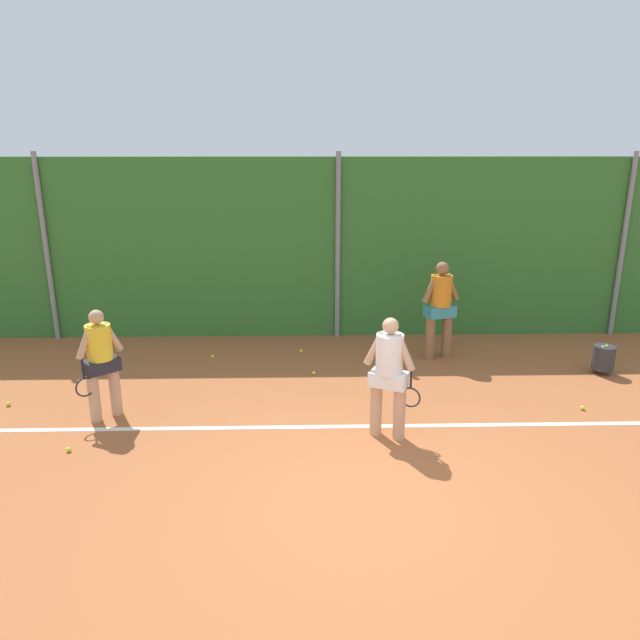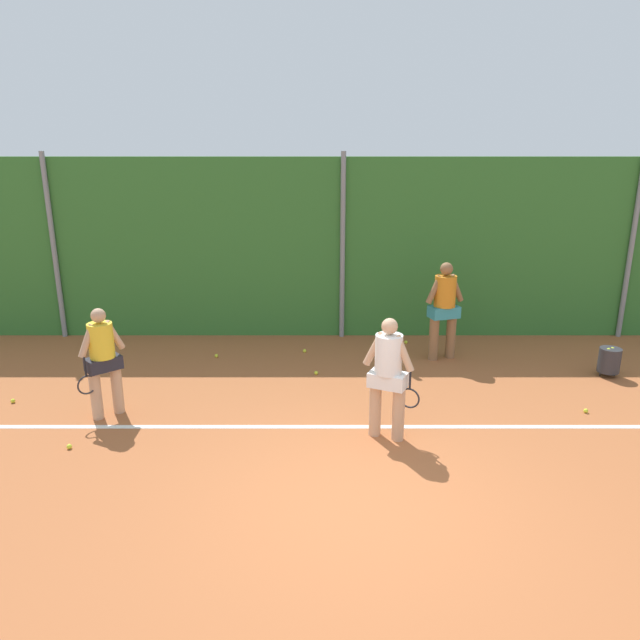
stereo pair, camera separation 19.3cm
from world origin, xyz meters
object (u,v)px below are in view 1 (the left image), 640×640
Objects in this scene: player_midcourt at (101,359)px; player_backcourt_far at (440,305)px; tennis_ball_1 at (402,341)px; tennis_ball_2 at (8,404)px; player_foreground_near at (389,372)px; ball_hopper at (604,358)px; tennis_ball_4 at (213,357)px; tennis_ball_3 at (69,450)px; tennis_ball_6 at (314,373)px; tennis_ball_5 at (301,351)px; tennis_ball_0 at (583,408)px.

player_backcourt_far reaches higher than player_midcourt.
player_midcourt is 0.90× the size of player_backcourt_far.
tennis_ball_2 is at bearing -156.40° from tennis_ball_1.
player_foreground_near is at bearing -101.82° from tennis_ball_1.
ball_hopper is 7.78× the size of tennis_ball_4.
player_foreground_near reaches higher than player_midcourt.
player_midcourt is 3.16× the size of ball_hopper.
player_backcourt_far reaches higher than tennis_ball_3.
tennis_ball_1 is 1.00× the size of tennis_ball_6.
tennis_ball_3 is 1.00× the size of tennis_ball_5.
player_foreground_near is 0.93× the size of player_backcourt_far.
player_backcourt_far is 3.52× the size of ball_hopper.
player_backcourt_far reaches higher than tennis_ball_5.
tennis_ball_3 is 3.70m from tennis_ball_4.
player_backcourt_far is 2.91m from ball_hopper.
player_foreground_near is 3.26m from tennis_ball_0.
tennis_ball_0 is at bearing 38.97° from player_foreground_near.
player_backcourt_far is 2.75m from tennis_ball_5.
player_foreground_near is at bearing 128.08° from player_midcourt.
tennis_ball_1 is 3.74m from tennis_ball_4.
tennis_ball_4 is (-5.87, 2.37, 0.00)m from tennis_ball_0.
tennis_ball_6 is (-1.78, -1.65, 0.00)m from tennis_ball_1.
tennis_ball_3 is at bearing -44.53° from tennis_ball_2.
tennis_ball_6 is at bearing -137.17° from tennis_ball_1.
tennis_ball_1 is at bearing 152.00° from ball_hopper.
tennis_ball_3 is at bearing 14.05° from player_backcourt_far.
tennis_ball_3 is at bearing -139.61° from tennis_ball_1.
tennis_ball_5 is (-5.23, 1.19, -0.26)m from ball_hopper.
player_midcourt reaches higher than tennis_ball_1.
tennis_ball_2 is (-5.62, 1.10, -0.91)m from player_foreground_near.
tennis_ball_3 is at bearing 38.02° from player_midcourt.
player_backcourt_far is at bearing 19.42° from tennis_ball_6.
tennis_ball_4 is (-3.65, -0.80, 0.00)m from tennis_ball_1.
tennis_ball_4 is at bearing -157.88° from player_midcourt.
tennis_ball_4 is at bearing 155.34° from tennis_ball_6.
tennis_ball_4 is (-2.83, 3.11, -0.91)m from player_foreground_near.
ball_hopper reaches higher than tennis_ball_5.
tennis_ball_5 is at bearing 9.51° from tennis_ball_4.
player_backcourt_far is 1.40m from tennis_ball_1.
tennis_ball_6 is (1.87, -0.86, 0.00)m from tennis_ball_4.
tennis_ball_0 is 7.28m from tennis_ball_3.
tennis_ball_6 is at bearing 179.33° from ball_hopper.
tennis_ball_1 is at bearing 14.53° from tennis_ball_5.
tennis_ball_1 and tennis_ball_4 have the same top height.
player_backcourt_far is (5.35, 2.40, 0.11)m from player_midcourt.
tennis_ball_4 is at bearing 35.88° from tennis_ball_2.
player_foreground_near is at bearing -47.72° from tennis_ball_4.
tennis_ball_5 is at bearing 134.54° from player_foreground_near.
player_backcourt_far is 6.56m from tennis_ball_3.
tennis_ball_0 is (3.04, 0.75, -0.91)m from player_foreground_near.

